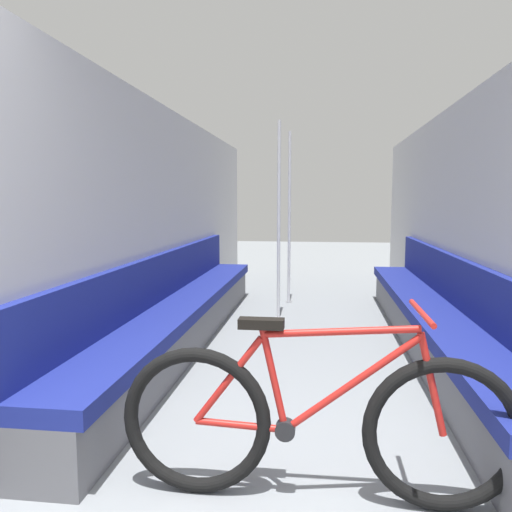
{
  "coord_description": "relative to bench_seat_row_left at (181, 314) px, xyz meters",
  "views": [
    {
      "loc": [
        0.13,
        -1.14,
        1.34
      ],
      "look_at": [
        -0.39,
        2.88,
        0.89
      ],
      "focal_mm": 35.0,
      "sensor_mm": 36.0,
      "label": 1
    }
  ],
  "objects": [
    {
      "name": "wall_left",
      "position": [
        -0.26,
        -0.22,
        0.84
      ],
      "size": [
        0.1,
        9.33,
        2.24
      ],
      "primitive_type": "cube",
      "color": "#B2B2B7",
      "rests_on": "ground"
    },
    {
      "name": "wall_right",
      "position": [
        2.54,
        -0.22,
        0.84
      ],
      "size": [
        0.1,
        9.33,
        2.24
      ],
      "primitive_type": "cube",
      "color": "#B2B2B7",
      "rests_on": "ground"
    },
    {
      "name": "bench_seat_row_left",
      "position": [
        0.0,
        0.0,
        0.0
      ],
      "size": [
        0.48,
        4.96,
        0.85
      ],
      "color": "#5B5B60",
      "rests_on": "ground"
    },
    {
      "name": "grab_pole_near",
      "position": [
        0.87,
        2.06,
        0.8
      ],
      "size": [
        0.08,
        0.08,
        2.22
      ],
      "color": "gray",
      "rests_on": "ground"
    },
    {
      "name": "bench_seat_row_right",
      "position": [
        2.28,
        0.0,
        0.0
      ],
      "size": [
        0.48,
        4.96,
        0.85
      ],
      "color": "#5B5B60",
      "rests_on": "ground"
    },
    {
      "name": "bicycle",
      "position": [
        1.26,
        -2.31,
        0.08
      ],
      "size": [
        1.77,
        0.46,
        0.89
      ],
      "rotation": [
        0.0,
        0.0,
        0.17
      ],
      "color": "black",
      "rests_on": "ground"
    },
    {
      "name": "grab_pole_far",
      "position": [
        0.81,
        1.15,
        0.8
      ],
      "size": [
        0.08,
        0.08,
        2.22
      ],
      "color": "gray",
      "rests_on": "ground"
    }
  ]
}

